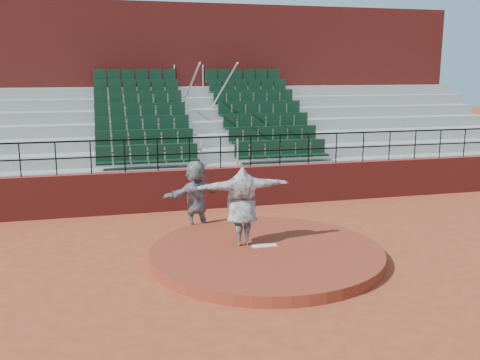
# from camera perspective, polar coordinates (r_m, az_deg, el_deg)

# --- Properties ---
(ground) EXTENTS (90.00, 90.00, 0.00)m
(ground) POSITION_cam_1_polar(r_m,az_deg,el_deg) (12.82, 2.81, -8.34)
(ground) COLOR #9A4022
(ground) RESTS_ON ground
(pitchers_mound) EXTENTS (5.50, 5.50, 0.25)m
(pitchers_mound) POSITION_cam_1_polar(r_m,az_deg,el_deg) (12.78, 2.82, -7.82)
(pitchers_mound) COLOR maroon
(pitchers_mound) RESTS_ON ground
(pitching_rubber) EXTENTS (0.60, 0.15, 0.03)m
(pitching_rubber) POSITION_cam_1_polar(r_m,az_deg,el_deg) (12.87, 2.62, -7.02)
(pitching_rubber) COLOR white
(pitching_rubber) RESTS_ON pitchers_mound
(boundary_wall) EXTENTS (24.00, 0.30, 1.30)m
(boundary_wall) POSITION_cam_1_polar(r_m,az_deg,el_deg) (17.29, -2.06, -0.81)
(boundary_wall) COLOR maroon
(boundary_wall) RESTS_ON ground
(wall_railing) EXTENTS (24.04, 0.05, 1.03)m
(wall_railing) POSITION_cam_1_polar(r_m,az_deg,el_deg) (17.05, -2.10, 3.72)
(wall_railing) COLOR black
(wall_railing) RESTS_ON boundary_wall
(seating_deck) EXTENTS (24.00, 5.97, 4.63)m
(seating_deck) POSITION_cam_1_polar(r_m,az_deg,el_deg) (20.67, -4.25, 3.45)
(seating_deck) COLOR gray
(seating_deck) RESTS_ON ground
(press_box_facade) EXTENTS (24.00, 3.00, 7.10)m
(press_box_facade) POSITION_cam_1_polar(r_m,az_deg,el_deg) (24.38, -6.00, 9.64)
(press_box_facade) COLOR maroon
(press_box_facade) RESTS_ON ground
(pitcher) EXTENTS (2.35, 0.71, 1.90)m
(pitcher) POSITION_cam_1_polar(r_m,az_deg,el_deg) (12.75, 0.21, -2.80)
(pitcher) COLOR black
(pitcher) RESTS_ON pitchers_mound
(fielder) EXTENTS (1.92, 1.33, 1.99)m
(fielder) POSITION_cam_1_polar(r_m,az_deg,el_deg) (14.65, -4.74, -1.74)
(fielder) COLOR black
(fielder) RESTS_ON ground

